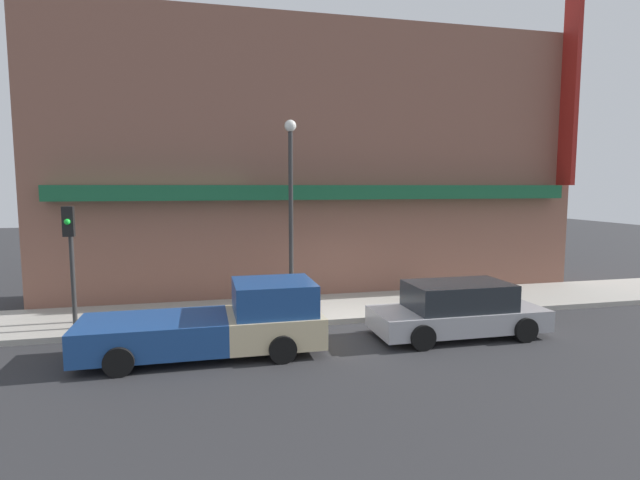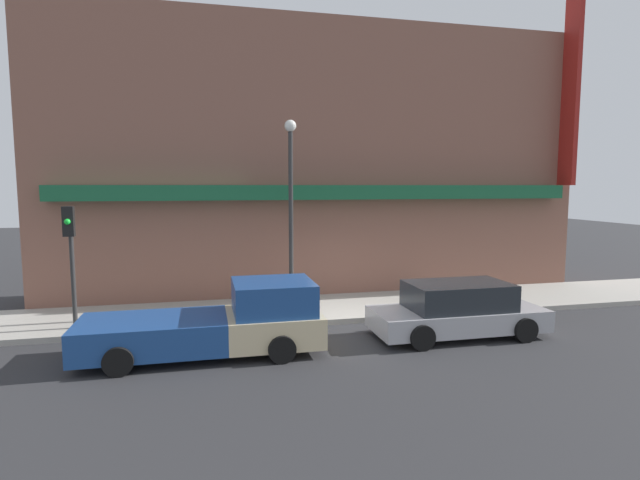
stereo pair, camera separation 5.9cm
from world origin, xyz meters
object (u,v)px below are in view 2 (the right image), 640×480
object	(u,v)px
fire_hydrant	(274,306)
street_lamp	(291,194)
parked_car	(458,310)
traffic_light	(70,245)
pickup_truck	(220,323)

from	to	relation	value
fire_hydrant	street_lamp	bearing A→B (deg)	52.18
parked_car	fire_hydrant	size ratio (longest dim) A/B	6.63
parked_car	street_lamp	size ratio (longest dim) A/B	0.79
parked_car	traffic_light	size ratio (longest dim) A/B	1.39
pickup_truck	traffic_light	bearing A→B (deg)	147.38
traffic_light	street_lamp	bearing A→B (deg)	7.45
fire_hydrant	traffic_light	xyz separation A→B (m)	(-5.47, 0.06, 1.97)
parked_car	street_lamp	xyz separation A→B (m)	(-4.00, 3.24, 3.11)
street_lamp	parked_car	bearing A→B (deg)	-39.03
pickup_truck	parked_car	size ratio (longest dim) A/B	1.22
pickup_truck	street_lamp	world-z (taller)	street_lamp
street_lamp	traffic_light	bearing A→B (deg)	-172.55
street_lamp	pickup_truck	bearing A→B (deg)	-125.49
fire_hydrant	pickup_truck	bearing A→B (deg)	-124.61
pickup_truck	fire_hydrant	world-z (taller)	pickup_truck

